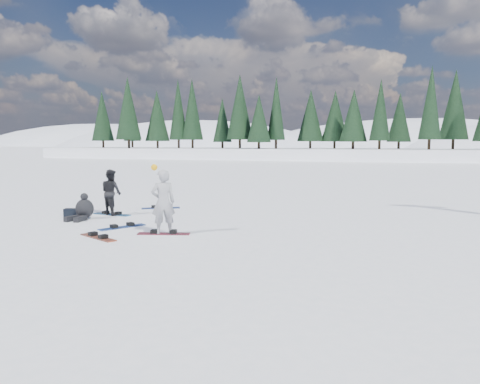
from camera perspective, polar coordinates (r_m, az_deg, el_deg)
name	(u,v)px	position (r m, az deg, el deg)	size (l,w,h in m)	color
ground	(196,227)	(14.74, -5.40, -4.23)	(420.00, 420.00, 0.00)	white
alpine_backdrop	(337,180)	(204.00, 11.69, 1.49)	(412.50, 227.00, 53.20)	white
snowboarder_woman	(163,202)	(13.52, -9.36, -1.18)	(0.82, 0.75, 2.02)	#9F9FA4
snowboarder_man	(111,192)	(17.48, -15.43, -0.02)	(0.80, 0.63, 1.66)	black
seated_rider	(84,209)	(16.88, -18.53, -2.00)	(0.68, 1.08, 0.90)	black
gear_bag	(71,213)	(17.52, -19.90, -2.40)	(0.45, 0.30, 0.30)	black
snowboard_woman	(164,234)	(13.67, -9.28, -5.05)	(1.50, 0.28, 0.03)	maroon
snowboard_man	(112,214)	(17.59, -15.35, -2.66)	(1.50, 0.28, 0.03)	#1A568F
snowboard_loose_a	(122,227)	(14.95, -14.16, -4.18)	(1.50, 0.28, 0.03)	#1B4195
snowboard_loose_c	(161,208)	(18.84, -9.63, -1.94)	(1.50, 0.28, 0.03)	navy
snowboard_loose_b	(98,237)	(13.57, -16.92, -5.32)	(1.50, 0.28, 0.03)	#9D3E22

